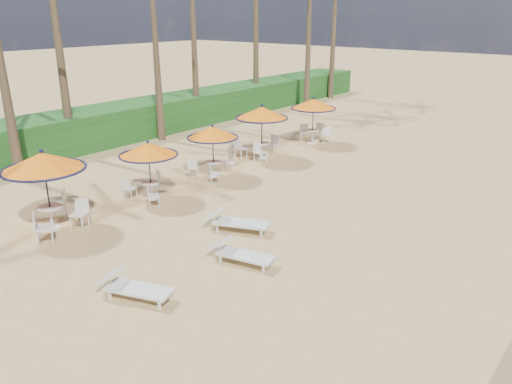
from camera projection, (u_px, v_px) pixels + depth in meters
ground at (174, 274)px, 13.25m from camera, size 160.00×160.00×0.00m
scrub_hedge at (158, 115)px, 28.96m from camera, size 3.00×40.00×1.80m
station_0 at (46, 171)px, 15.34m from camera, size 2.54×2.54×2.65m
station_1 at (148, 157)px, 17.98m from camera, size 2.14×2.14×2.23m
station_2 at (212, 139)px, 20.46m from camera, size 2.14×2.14×2.23m
station_3 at (261, 119)px, 22.96m from camera, size 2.46×2.46×2.57m
station_4 at (314, 109)px, 25.78m from camera, size 2.34×2.34×2.44m
lounger_near at (131, 286)px, 12.04m from camera, size 2.00×1.23×0.69m
lounger_mid at (239, 253)px, 13.73m from camera, size 1.95×0.99×0.67m
lounger_far at (235, 221)px, 15.74m from camera, size 2.15×1.39×0.74m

